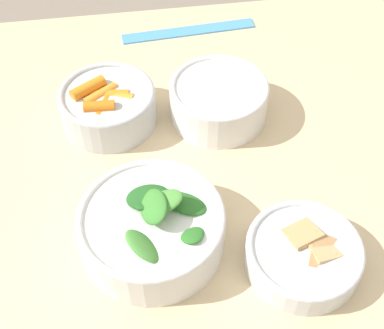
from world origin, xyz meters
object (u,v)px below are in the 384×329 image
(ruler, at_px, (189,31))
(bowl_beans_hotdog, at_px, (218,101))
(bowl_carrots, at_px, (108,105))
(bowl_cookies, at_px, (304,254))
(bowl_greens, at_px, (153,227))

(ruler, bearing_deg, bowl_beans_hotdog, -86.65)
(bowl_carrots, bearing_deg, bowl_cookies, -52.41)
(bowl_greens, bearing_deg, ruler, 76.04)
(bowl_carrots, relative_size, bowl_beans_hotdog, 0.96)
(bowl_greens, xyz_separation_m, ruler, (0.11, 0.46, -0.03))
(bowl_cookies, xyz_separation_m, ruler, (-0.07, 0.52, -0.02))
(bowl_carrots, height_order, ruler, bowl_carrots)
(bowl_greens, distance_m, ruler, 0.48)
(bowl_cookies, bearing_deg, bowl_carrots, 127.59)
(bowl_carrots, xyz_separation_m, bowl_beans_hotdog, (0.17, -0.01, -0.00))
(ruler, bearing_deg, bowl_greens, -103.96)
(bowl_carrots, distance_m, ruler, 0.27)
(bowl_carrots, bearing_deg, bowl_greens, -79.07)
(bowl_beans_hotdog, bearing_deg, ruler, 93.35)
(bowl_greens, height_order, bowl_cookies, bowl_greens)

